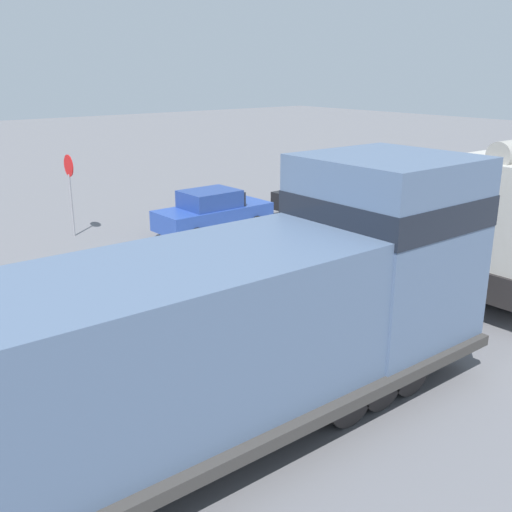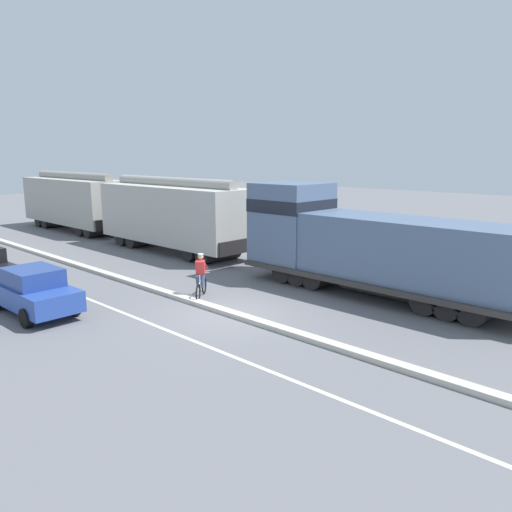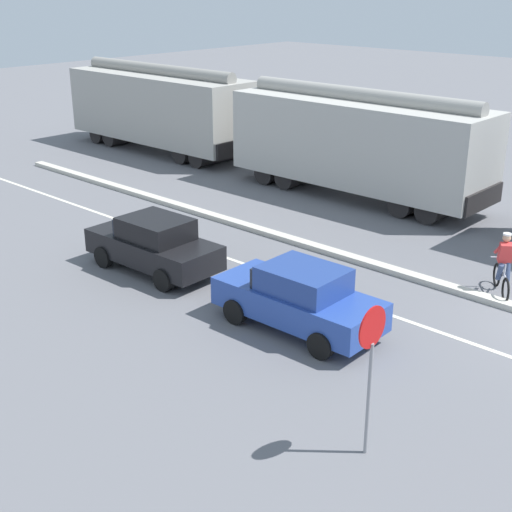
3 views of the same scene
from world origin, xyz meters
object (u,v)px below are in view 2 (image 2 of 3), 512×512
cyclist (201,277)px  locomotive (361,248)px  hopper_car_lead (173,215)px  parked_car_blue (33,291)px  hopper_car_middle (75,202)px

cyclist → locomotive: bearing=-38.4°
hopper_car_lead → cyclist: (-4.95, -8.24, -1.26)m
locomotive → parked_car_blue: bearing=147.0°
hopper_car_lead → cyclist: 9.69m
hopper_car_middle → parked_car_blue: (-10.20, -17.14, -1.26)m
locomotive → hopper_car_lead: size_ratio=1.10×
hopper_car_middle → cyclist: bearing=-104.0°
hopper_car_lead → hopper_car_middle: bearing=90.0°
hopper_car_middle → parked_car_blue: hopper_car_middle is taller
parked_car_blue → cyclist: size_ratio=2.47×
hopper_car_lead → locomotive: bearing=-90.0°
locomotive → hopper_car_middle: size_ratio=1.10×
hopper_car_lead → parked_car_blue: 11.68m
parked_car_blue → hopper_car_lead: bearing=28.5°
hopper_car_lead → cyclist: bearing=-121.0°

